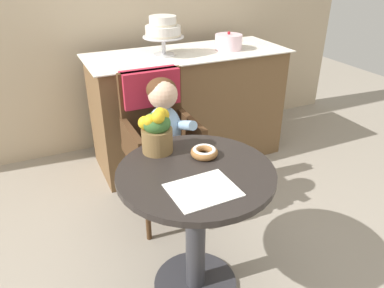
% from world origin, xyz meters
% --- Properties ---
extents(ground_plane, '(8.00, 8.00, 0.00)m').
position_xyz_m(ground_plane, '(0.00, 0.00, 0.00)').
color(ground_plane, gray).
extents(cafe_table, '(0.72, 0.72, 0.72)m').
position_xyz_m(cafe_table, '(0.00, 0.00, 0.51)').
color(cafe_table, '#282321').
rests_on(cafe_table, ground).
extents(wicker_chair, '(0.42, 0.45, 0.95)m').
position_xyz_m(wicker_chair, '(0.07, 0.72, 0.64)').
color(wicker_chair, '#472D19').
rests_on(wicker_chair, ground).
extents(seated_child, '(0.27, 0.32, 0.73)m').
position_xyz_m(seated_child, '(0.07, 0.56, 0.68)').
color(seated_child, '#8CADCC').
rests_on(seated_child, ground).
extents(paper_napkin, '(0.28, 0.23, 0.00)m').
position_xyz_m(paper_napkin, '(-0.04, -0.15, 0.72)').
color(paper_napkin, white).
rests_on(paper_napkin, cafe_table).
extents(donut_front, '(0.13, 0.13, 0.04)m').
position_xyz_m(donut_front, '(0.09, 0.10, 0.74)').
color(donut_front, '#936033').
rests_on(donut_front, cafe_table).
extents(flower_vase, '(0.16, 0.15, 0.23)m').
position_xyz_m(flower_vase, '(-0.09, 0.24, 0.84)').
color(flower_vase, brown).
rests_on(flower_vase, cafe_table).
extents(display_counter, '(1.56, 0.62, 0.90)m').
position_xyz_m(display_counter, '(0.55, 1.30, 0.45)').
color(display_counter, brown).
rests_on(display_counter, ground).
extents(tiered_cake_stand, '(0.30, 0.30, 0.28)m').
position_xyz_m(tiered_cake_stand, '(0.35, 1.30, 1.09)').
color(tiered_cake_stand, silver).
rests_on(tiered_cake_stand, display_counter).
extents(round_layer_cake, '(0.21, 0.21, 0.14)m').
position_xyz_m(round_layer_cake, '(0.88, 1.26, 0.96)').
color(round_layer_cake, silver).
rests_on(round_layer_cake, display_counter).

